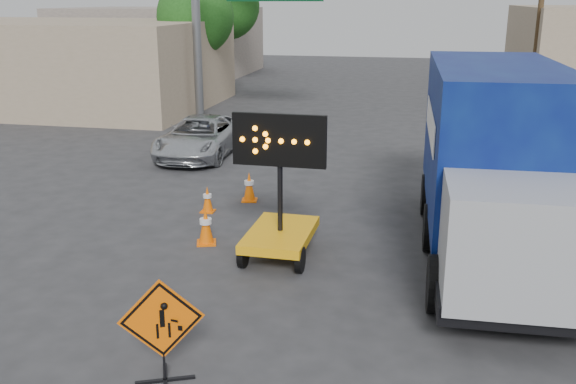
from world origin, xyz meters
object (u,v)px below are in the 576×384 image
(construction_sign, at_px, (162,329))
(arrow_board, at_px, (280,225))
(box_truck, at_px, (494,173))
(pickup_truck, at_px, (200,137))

(construction_sign, relative_size, arrow_board, 0.52)
(arrow_board, bearing_deg, box_truck, 14.28)
(construction_sign, bearing_deg, arrow_board, 59.70)
(construction_sign, xyz_separation_m, arrow_board, (0.55, 4.69, -0.15))
(arrow_board, distance_m, box_truck, 4.35)
(construction_sign, xyz_separation_m, pickup_truck, (-3.96, 12.57, -0.16))
(construction_sign, distance_m, pickup_truck, 13.18)
(arrow_board, xyz_separation_m, pickup_truck, (-4.50, 7.88, -0.01))
(box_truck, bearing_deg, arrow_board, -168.66)
(arrow_board, height_order, box_truck, box_truck)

